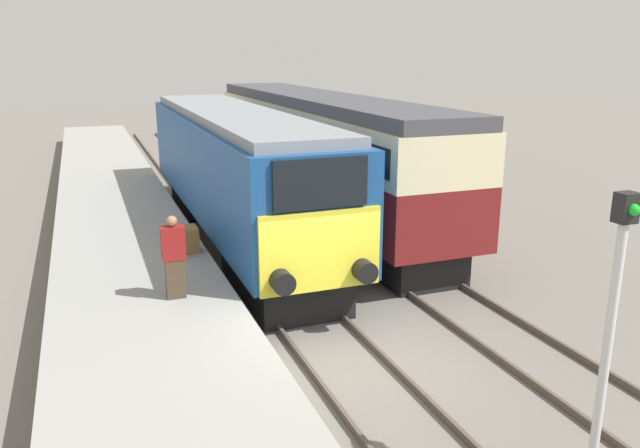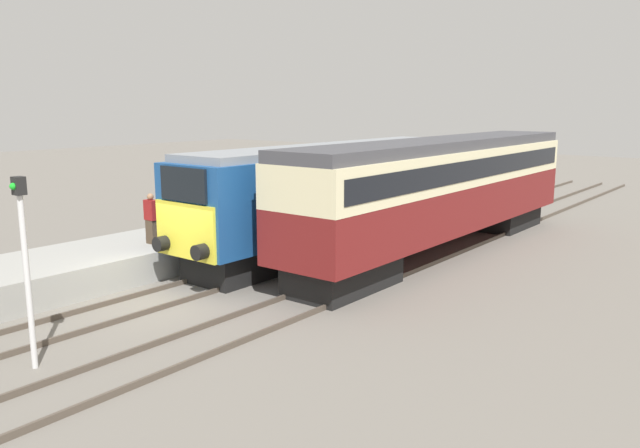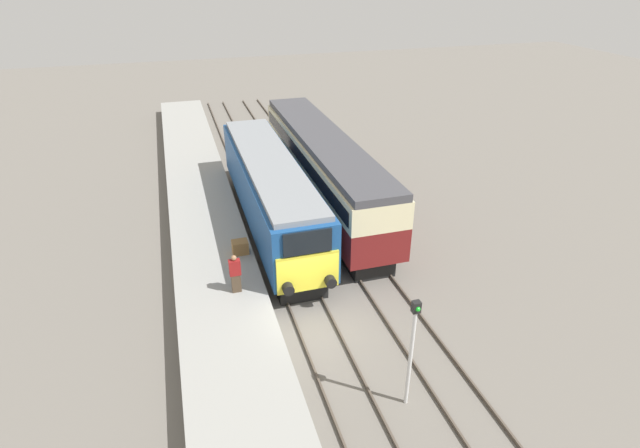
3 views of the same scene
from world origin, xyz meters
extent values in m
plane|color=slate|center=(0.00, 0.00, 0.00)|extent=(120.00, 120.00, 0.00)
cube|color=gray|center=(-3.30, 8.00, 0.46)|extent=(3.50, 50.00, 0.92)
cube|color=#4C4238|center=(-0.72, 5.00, 0.07)|extent=(0.07, 60.00, 0.14)
cube|color=#4C4238|center=(0.72, 5.00, 0.07)|extent=(0.07, 60.00, 0.14)
cube|color=#4C4238|center=(2.68, 5.00, 0.07)|extent=(0.07, 60.00, 0.14)
cube|color=#4C4238|center=(4.12, 5.00, 0.07)|extent=(0.07, 60.00, 0.14)
cube|color=black|center=(0.00, 3.71, 0.50)|extent=(2.03, 4.00, 1.00)
cube|color=black|center=(0.00, 12.81, 0.50)|extent=(2.03, 4.00, 1.00)
cube|color=navy|center=(0.00, 8.26, 2.33)|extent=(2.70, 14.09, 2.67)
cube|color=yellow|center=(0.00, 1.17, 1.80)|extent=(2.48, 0.10, 1.60)
cube|color=black|center=(0.00, 1.17, 3.14)|extent=(1.89, 0.10, 0.96)
cube|color=gray|center=(0.00, 8.26, 3.79)|extent=(2.38, 13.53, 0.24)
cylinder|color=black|center=(-0.85, 0.96, 1.35)|extent=(0.44, 0.35, 0.44)
cylinder|color=black|center=(0.85, 0.96, 1.35)|extent=(0.44, 0.35, 0.44)
cube|color=black|center=(3.40, 4.18, 0.47)|extent=(1.89, 3.60, 0.95)
cube|color=black|center=(3.40, 16.31, 0.47)|extent=(1.89, 3.60, 0.95)
cube|color=maroon|center=(3.40, 10.25, 1.74)|extent=(2.70, 16.54, 1.59)
cube|color=beige|center=(3.40, 10.25, 3.16)|extent=(2.71, 16.54, 1.25)
cube|color=black|center=(3.40, 10.25, 3.16)|extent=(2.75, 15.87, 0.69)
cube|color=#424247|center=(3.40, 10.25, 3.97)|extent=(2.48, 16.54, 0.36)
cube|color=#473828|center=(-2.68, 2.01, 1.31)|extent=(0.36, 0.24, 0.78)
cube|color=maroon|center=(-2.68, 2.01, 2.02)|extent=(0.44, 0.26, 0.65)
sphere|color=#9E704C|center=(-2.68, 2.01, 2.45)|extent=(0.21, 0.21, 0.21)
cylinder|color=silver|center=(1.70, -4.26, 1.80)|extent=(0.12, 0.12, 3.60)
cube|color=black|center=(1.70, -4.26, 3.78)|extent=(0.24, 0.20, 0.36)
sphere|color=green|center=(1.70, -4.37, 3.78)|extent=(0.14, 0.14, 0.14)
cube|color=olive|center=(-2.11, 4.84, 1.22)|extent=(0.70, 0.56, 0.60)
camera|label=1|loc=(-4.12, -9.53, 5.52)|focal=35.00mm
camera|label=2|loc=(13.79, -10.08, 5.33)|focal=35.00mm
camera|label=3|loc=(-4.18, -14.35, 12.50)|focal=28.00mm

